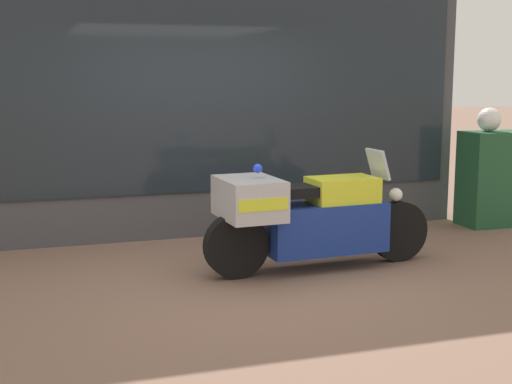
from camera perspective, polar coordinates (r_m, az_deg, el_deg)
The scene contains 6 objects.
ground_plane at distance 6.86m, azimuth -1.23°, elevation -6.87°, with size 60.00×60.00×0.00m, color #7A5B4C.
shop_building at distance 8.44m, azimuth -7.85°, elevation 9.86°, with size 6.85×0.55×3.98m.
window_display at distance 8.75m, azimuth -2.97°, elevation -0.37°, with size 5.58×0.30×1.79m.
paramedic_motorcycle at distance 7.00m, azimuth 3.99°, elevation -1.88°, with size 2.41×0.78×1.18m.
utility_cabinet at distance 9.60m, azimuth 18.54°, elevation 1.03°, with size 0.85×0.50×1.20m, color #1E4C2D.
white_helmet at distance 9.50m, azimuth 18.16°, elevation 5.53°, with size 0.30×0.30×0.30m, color white.
Camera 1 is at (-1.88, -6.31, 1.93)m, focal length 50.00 mm.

